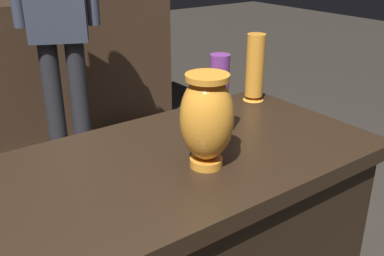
% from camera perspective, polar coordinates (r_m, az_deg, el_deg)
% --- Properties ---
extents(vase_centerpiece, '(0.15, 0.15, 0.26)m').
position_cam_1_polar(vase_centerpiece, '(1.17, 1.92, 1.28)').
color(vase_centerpiece, orange).
rests_on(vase_centerpiece, display_plinth).
extents(vase_tall_behind, '(0.08, 0.08, 0.27)m').
position_cam_1_polar(vase_tall_behind, '(1.34, 3.51, 3.58)').
color(vase_tall_behind, '#7A388E').
rests_on(vase_tall_behind, display_plinth).
extents(vase_left_accent, '(0.08, 0.08, 0.26)m').
position_cam_1_polar(vase_left_accent, '(1.70, 8.10, 7.61)').
color(vase_left_accent, orange).
rests_on(vase_left_accent, display_plinth).
extents(visitor_center_back, '(0.43, 0.30, 1.70)m').
position_cam_1_polar(visitor_center_back, '(2.64, -17.09, 14.24)').
color(visitor_center_back, '#232328').
rests_on(visitor_center_back, ground_plane).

